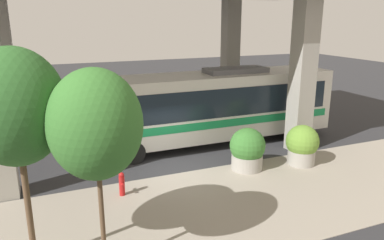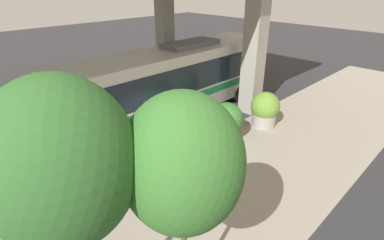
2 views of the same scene
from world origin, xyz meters
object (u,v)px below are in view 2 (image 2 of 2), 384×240
Objects in this scene: fire_hydrant at (132,188)px; street_tree_far at (183,164)px; bus at (173,79)px; planter_front at (265,109)px; planter_middle at (226,122)px; street_tree_near at (62,164)px.

street_tree_far reaches higher than fire_hydrant.
bus is at bearing -40.56° from street_tree_far.
planter_front is at bearing -90.28° from fire_hydrant.
bus is 13.91× the size of fire_hydrant.
planter_middle is at bearing -85.75° from fire_hydrant.
street_tree_far is (-7.90, 6.76, 1.79)m from bus.
street_tree_near is at bearing 105.22° from planter_front.
street_tree_near is (-2.92, 10.72, 3.30)m from planter_front.
bus is 2.42× the size of street_tree_far.
bus is 3.84m from planter_middle.
planter_front is 11.59m from street_tree_near.
planter_middle reaches higher than fire_hydrant.
street_tree_far is (-4.25, 6.63, 2.96)m from planter_middle.
planter_front is at bearing -67.22° from street_tree_far.
bus is 4.84m from planter_front.
planter_middle is 9.52m from street_tree_near.
planter_middle is at bearing -67.95° from street_tree_near.
fire_hydrant is 0.17× the size of street_tree_far.
planter_front is 0.98× the size of planter_middle.
bus is at bearing -2.11° from planter_middle.
street_tree_near reaches higher than planter_front.
street_tree_near is at bearing 61.52° from street_tree_far.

